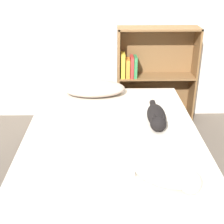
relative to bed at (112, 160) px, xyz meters
The scene contains 7 objects.
ground_plane 0.25m from the bed, ahead, with size 8.00×8.00×0.00m, color brown.
wall_back 1.70m from the bed, 90.00° to the left, with size 8.00×0.06×2.50m.
bed is the anchor object (origin of this frame).
pillow 0.82m from the bed, 102.46° to the left, with size 0.60×0.33×0.14m.
cat_light 0.77m from the bed, 65.25° to the right, with size 0.51×0.36×0.16m.
cat_dark 0.49m from the bed, 21.14° to the left, with size 0.17×0.55×0.15m.
bookshelf 1.37m from the bed, 69.06° to the left, with size 0.86×0.26×1.07m.
Camera 1 is at (-0.05, -2.07, 1.67)m, focal length 50.00 mm.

